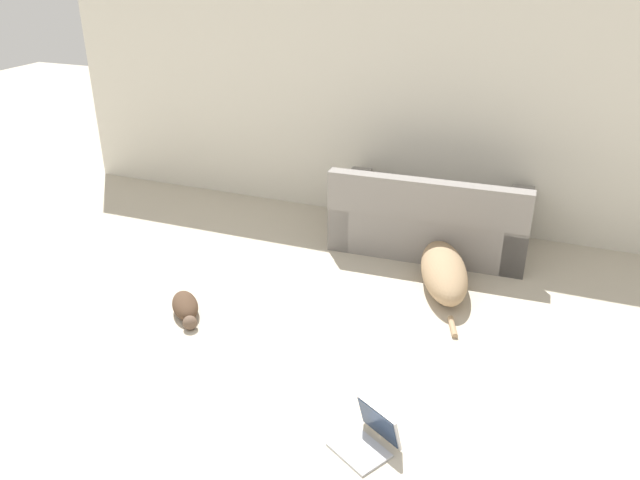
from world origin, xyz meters
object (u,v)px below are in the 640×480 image
at_px(dog, 442,267).
at_px(laptop_open, 371,434).
at_px(couch, 430,221).
at_px(cat, 186,307).

xyz_separation_m(dog, laptop_open, (-0.00, -2.01, -0.07)).
relative_size(couch, cat, 3.82).
xyz_separation_m(dog, cat, (-1.73, -1.22, -0.08)).
height_order(couch, dog, couch).
relative_size(couch, dog, 1.27).
bearing_deg(laptop_open, couch, 125.22).
bearing_deg(dog, couch, 3.11).
bearing_deg(dog, laptop_open, 161.54).
distance_m(dog, laptop_open, 2.01).
relative_size(dog, laptop_open, 3.36).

